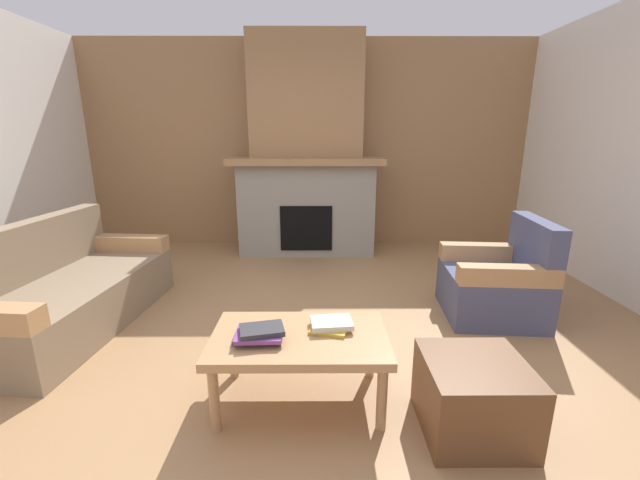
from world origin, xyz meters
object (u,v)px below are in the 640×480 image
(armchair, at_px, (498,283))
(coffee_table, at_px, (300,343))
(ottoman, at_px, (473,397))
(fireplace, at_px, (307,162))
(couch, at_px, (65,293))

(armchair, distance_m, coffee_table, 2.00)
(coffee_table, bearing_deg, ottoman, -14.78)
(fireplace, distance_m, coffee_table, 3.26)
(couch, xyz_separation_m, coffee_table, (1.94, -0.96, 0.09))
(armchair, xyz_separation_m, coffee_table, (-1.64, -1.14, 0.08))
(fireplace, relative_size, couch, 1.45)
(armchair, height_order, ottoman, armchair)
(ottoman, bearing_deg, fireplace, 105.75)
(armchair, bearing_deg, couch, -177.13)
(couch, height_order, ottoman, couch)
(coffee_table, bearing_deg, fireplace, 90.73)
(fireplace, xyz_separation_m, couch, (-1.90, -2.20, -0.88))
(coffee_table, distance_m, ottoman, 0.97)
(couch, height_order, coffee_table, couch)
(armchair, relative_size, ottoman, 1.63)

